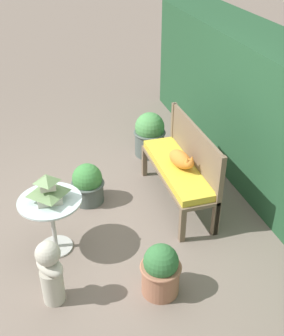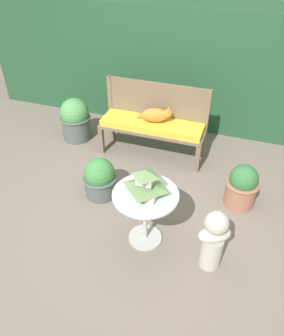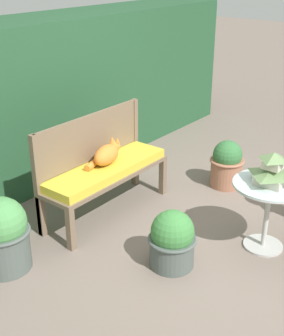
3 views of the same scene
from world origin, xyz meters
TOP-DOWN VIEW (x-y plane):
  - ground at (0.00, 0.00)m, footprint 30.00×30.00m
  - foliage_hedge_back at (0.00, 2.34)m, footprint 6.40×0.89m
  - garden_bench at (-0.19, 1.08)m, footprint 1.41×0.44m
  - bench_backrest at (-0.19, 1.27)m, footprint 1.41×0.06m
  - cat at (-0.15, 1.10)m, footprint 0.48×0.26m
  - patio_table at (0.21, -0.41)m, footprint 0.63×0.63m
  - pagoda_birdhouse at (0.21, -0.41)m, footprint 0.32×0.32m
  - potted_plant_path_edge at (1.07, 0.44)m, footprint 0.38×0.38m
  - potted_plant_bench_right at (-0.51, 0.07)m, footprint 0.40×0.40m
  - potted_plant_hedge_corner at (-1.38, 1.12)m, footprint 0.45×0.45m

SIDE VIEW (x-z plane):
  - ground at x=0.00m, z-range 0.00..0.00m
  - potted_plant_bench_right at x=-0.51m, z-range -0.01..0.49m
  - potted_plant_path_edge at x=1.07m, z-range -0.01..0.52m
  - potted_plant_hedge_corner at x=-1.38m, z-range 0.00..0.63m
  - garden_bench at x=-0.19m, z-range 0.18..0.69m
  - patio_table at x=0.21m, z-range 0.18..0.80m
  - cat at x=-0.15m, z-range 0.50..0.72m
  - bench_backrest at x=-0.19m, z-range 0.20..1.18m
  - pagoda_birdhouse at x=0.21m, z-range 0.60..0.88m
  - foliage_hedge_back at x=0.00m, z-range 0.00..1.75m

